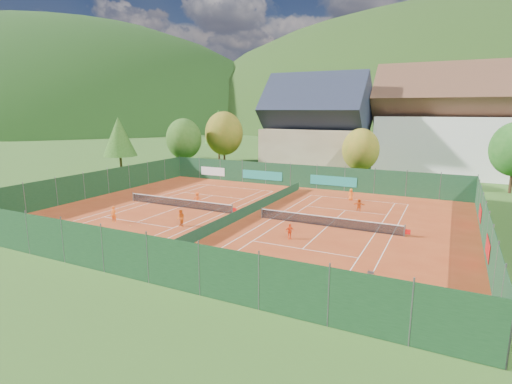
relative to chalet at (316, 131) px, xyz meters
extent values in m
plane|color=#2B5219|center=(3.00, -30.00, -6.64)|extent=(600.00, 600.00, 0.00)
cube|color=#9E3717|center=(3.00, -30.00, -6.62)|extent=(40.00, 32.00, 0.01)
cube|color=white|center=(-5.00, -18.12, -6.61)|extent=(10.97, 0.06, 0.00)
cube|color=white|center=(-5.00, -41.88, -6.61)|extent=(10.97, 0.06, 0.00)
cube|color=white|center=(-10.48, -30.00, -6.61)|extent=(0.06, 23.77, 0.00)
cube|color=white|center=(0.49, -30.00, -6.61)|extent=(0.06, 23.77, 0.00)
cube|color=white|center=(-9.12, -30.00, -6.61)|extent=(0.06, 23.77, 0.00)
cube|color=white|center=(-0.88, -30.00, -6.61)|extent=(0.06, 23.77, 0.00)
cube|color=white|center=(-5.00, -23.60, -6.61)|extent=(8.23, 0.06, 0.00)
cube|color=white|center=(-5.00, -36.40, -6.61)|extent=(8.23, 0.06, 0.00)
cube|color=white|center=(-5.00, -30.00, -6.61)|extent=(0.06, 12.80, 0.00)
cube|color=white|center=(11.00, -18.12, -6.61)|extent=(10.97, 0.06, 0.00)
cube|color=white|center=(11.00, -41.88, -6.61)|extent=(10.97, 0.06, 0.00)
cube|color=white|center=(5.51, -30.00, -6.61)|extent=(0.06, 23.77, 0.00)
cube|color=white|center=(16.48, -30.00, -6.61)|extent=(0.06, 23.77, 0.00)
cube|color=white|center=(6.88, -30.00, -6.61)|extent=(0.06, 23.77, 0.00)
cube|color=white|center=(15.12, -30.00, -6.61)|extent=(0.06, 23.77, 0.00)
cube|color=white|center=(11.00, -23.60, -6.61)|extent=(8.23, 0.06, 0.00)
cube|color=white|center=(11.00, -36.40, -6.61)|extent=(8.23, 0.06, 0.00)
cube|color=white|center=(11.00, -30.00, -6.61)|extent=(0.06, 12.80, 0.00)
cylinder|color=#59595B|center=(-11.40, -30.00, -6.11)|extent=(0.10, 0.10, 1.02)
cylinder|color=#59595B|center=(1.40, -30.00, -6.11)|extent=(0.10, 0.10, 1.02)
cube|color=black|center=(-5.00, -30.00, -6.16)|extent=(12.80, 0.02, 0.86)
cube|color=white|center=(-5.00, -30.00, -5.73)|extent=(12.80, 0.04, 0.06)
cube|color=red|center=(1.65, -30.00, -6.17)|extent=(0.40, 0.04, 0.40)
cylinder|color=#59595B|center=(4.60, -30.00, -6.11)|extent=(0.10, 0.10, 1.02)
cylinder|color=#59595B|center=(17.40, -30.00, -6.11)|extent=(0.10, 0.10, 1.02)
cube|color=black|center=(11.00, -30.00, -6.16)|extent=(12.80, 0.02, 0.86)
cube|color=white|center=(11.00, -30.00, -5.73)|extent=(12.80, 0.04, 0.06)
cube|color=red|center=(17.65, -30.00, -6.17)|extent=(0.40, 0.04, 0.40)
cube|color=#143922|center=(3.00, -30.00, -6.12)|extent=(0.03, 28.80, 1.00)
cube|color=#153A20|center=(3.00, -14.00, -5.12)|extent=(40.00, 0.04, 3.00)
cube|color=teal|center=(-3.00, -14.06, -5.42)|extent=(6.00, 0.03, 1.20)
cube|color=teal|center=(7.00, -14.06, -5.42)|extent=(6.00, 0.03, 1.20)
cube|color=silver|center=(-11.00, -14.06, -5.42)|extent=(4.00, 0.03, 1.20)
cube|color=#133619|center=(3.00, -46.00, -5.12)|extent=(40.00, 0.04, 3.00)
cube|color=#13351A|center=(-17.00, -30.00, -5.12)|extent=(0.04, 32.00, 3.00)
cube|color=#14391F|center=(23.00, -30.00, -5.12)|extent=(0.04, 32.00, 3.00)
cube|color=#B21414|center=(22.94, -34.00, -5.42)|extent=(0.03, 3.00, 1.20)
cube|color=#B21414|center=(22.94, -24.00, -5.42)|extent=(0.03, 3.00, 1.20)
cube|color=tan|center=(0.00, 0.00, -3.12)|extent=(15.00, 12.00, 7.00)
cube|color=#1E2333|center=(0.00, 0.00, 3.38)|extent=(16.20, 12.00, 12.00)
cube|color=silver|center=(19.00, 6.00, -2.12)|extent=(20.00, 11.00, 9.00)
cube|color=brown|center=(19.00, 6.00, 5.13)|extent=(21.60, 11.00, 11.00)
cylinder|color=#4B2E1A|center=(-19.00, -10.00, -5.22)|extent=(0.36, 0.36, 2.80)
ellipsoid|color=#295317|center=(-19.00, -10.00, -1.22)|extent=(5.72, 5.72, 6.58)
cylinder|color=#432C18|center=(-15.00, -4.00, -5.05)|extent=(0.36, 0.36, 3.15)
ellipsoid|color=olive|center=(-15.00, -4.00, -0.55)|extent=(6.44, 6.44, 7.40)
cylinder|color=#4E301C|center=(-21.00, 4.00, -4.87)|extent=(0.36, 0.36, 3.50)
cone|color=#26621C|center=(-21.00, 4.00, 0.13)|extent=(5.60, 5.60, 6.50)
cylinder|color=#452F18|center=(9.00, -8.00, -5.40)|extent=(0.36, 0.36, 2.45)
ellipsoid|color=olive|center=(9.00, -8.00, -1.90)|extent=(5.01, 5.01, 5.76)
cylinder|color=#412817|center=(27.00, -6.00, -5.22)|extent=(0.36, 0.36, 2.80)
cylinder|color=#442D18|center=(-25.00, -18.00, -5.05)|extent=(0.36, 0.36, 3.15)
cone|color=#275117|center=(-25.00, -18.00, -0.55)|extent=(5.04, 5.04, 5.85)
ellipsoid|color=black|center=(13.00, 270.00, -48.97)|extent=(440.00, 440.00, 242.00)
ellipsoid|color=black|center=(-217.00, 130.00, -42.32)|extent=(340.00, 340.00, 204.00)
cylinder|color=slate|center=(16.47, -40.36, -6.22)|extent=(0.02, 0.02, 0.80)
cylinder|color=slate|center=(16.77, -40.36, -6.22)|extent=(0.02, 0.02, 0.80)
cylinder|color=slate|center=(16.47, -40.06, -6.22)|extent=(0.02, 0.02, 0.80)
cylinder|color=slate|center=(16.77, -40.06, -6.22)|extent=(0.02, 0.02, 0.80)
cube|color=slate|center=(16.62, -40.21, -6.07)|extent=(0.34, 0.34, 0.30)
ellipsoid|color=#CCD833|center=(16.62, -40.21, -6.04)|extent=(0.28, 0.28, 0.16)
sphere|color=#CCD833|center=(-4.76, -37.51, -6.59)|extent=(0.07, 0.07, 0.07)
sphere|color=#CCD833|center=(7.77, -41.82, -6.59)|extent=(0.07, 0.07, 0.07)
sphere|color=#CCD833|center=(3.16, -26.34, -6.59)|extent=(0.07, 0.07, 0.07)
sphere|color=#CCD833|center=(-2.76, -22.97, -6.59)|extent=(0.07, 0.07, 0.07)
imported|color=orange|center=(-6.83, -37.33, -5.87)|extent=(0.61, 0.46, 1.51)
imported|color=orange|center=(-0.55, -35.69, -5.86)|extent=(0.90, 0.80, 1.53)
imported|color=#FC5216|center=(-3.85, -28.38, -5.92)|extent=(1.02, 0.74, 1.41)
imported|color=#FB4D16|center=(9.27, -34.66, -5.98)|extent=(0.75, 0.76, 1.28)
imported|color=orange|center=(10.39, -18.69, -5.96)|extent=(0.75, 0.61, 1.33)
imported|color=#D04B12|center=(12.31, -23.41, -5.97)|extent=(1.26, 0.52, 1.32)
camera|label=1|loc=(20.36, -62.99, 3.51)|focal=28.00mm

